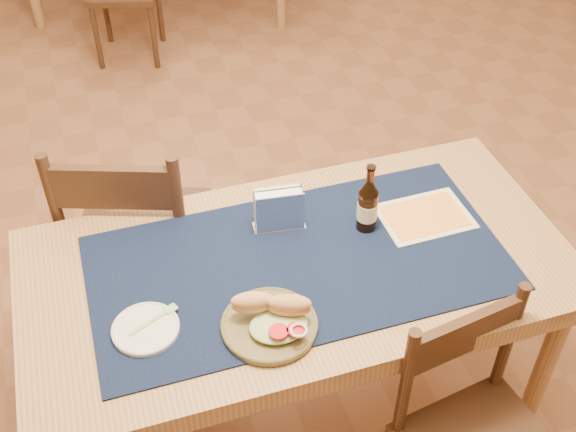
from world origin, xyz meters
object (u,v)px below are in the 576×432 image
object	(u,v)px
sandwich_plate	(272,320)
main_table	(298,283)
chair_main_far	(138,235)
napkin_holder	(279,210)
beer_bottle	(368,206)

from	to	relation	value
sandwich_plate	main_table	bearing A→B (deg)	55.37
chair_main_far	napkin_holder	bearing A→B (deg)	-41.60
chair_main_far	sandwich_plate	size ratio (longest dim) A/B	3.77
sandwich_plate	beer_bottle	distance (m)	0.48
main_table	chair_main_far	xyz separation A→B (m)	(-0.42, 0.53, -0.16)
chair_main_far	napkin_holder	xyz separation A→B (m)	(0.41, -0.36, 0.31)
sandwich_plate	napkin_holder	size ratio (longest dim) A/B	1.58
chair_main_far	beer_bottle	xyz separation A→B (m)	(0.66, -0.45, 0.34)
sandwich_plate	chair_main_far	bearing A→B (deg)	110.62
main_table	beer_bottle	distance (m)	0.31
main_table	sandwich_plate	distance (m)	0.28
chair_main_far	sandwich_plate	bearing A→B (deg)	-69.38
main_table	chair_main_far	distance (m)	0.69
napkin_holder	sandwich_plate	bearing A→B (deg)	-109.96
sandwich_plate	napkin_holder	distance (m)	0.39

